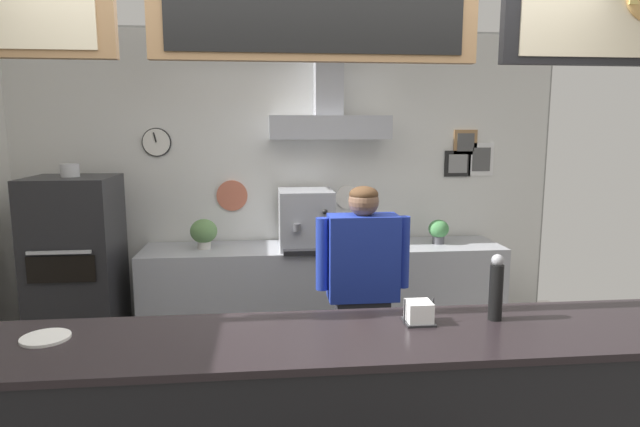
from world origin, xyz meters
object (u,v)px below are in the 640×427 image
at_px(pizza_oven, 77,273).
at_px(potted_oregano, 439,230).
at_px(condiment_plate, 46,338).
at_px(pepper_grinder, 496,288).
at_px(napkin_holder, 419,313).
at_px(shop_worker, 362,299).
at_px(potted_rosemary, 204,232).
at_px(espresso_machine, 306,219).

xyz_separation_m(pizza_oven, potted_oregano, (3.02, 0.21, 0.25)).
bearing_deg(condiment_plate, potted_oregano, 45.01).
bearing_deg(pepper_grinder, pizza_oven, 138.95).
relative_size(napkin_holder, pepper_grinder, 0.45).
bearing_deg(pepper_grinder, shop_worker, 108.82).
bearing_deg(napkin_holder, potted_rosemary, 116.06).
bearing_deg(condiment_plate, potted_rosemary, 81.41).
xyz_separation_m(pizza_oven, shop_worker, (2.11, -1.05, 0.06)).
bearing_deg(pizza_oven, napkin_holder, -45.37).
distance_m(pizza_oven, potted_oregano, 3.03).
distance_m(pizza_oven, shop_worker, 2.35).
height_order(potted_oregano, pepper_grinder, pepper_grinder).
distance_m(espresso_machine, potted_rosemary, 0.87).
distance_m(espresso_machine, pepper_grinder, 2.44).
bearing_deg(potted_rosemary, pizza_oven, -167.55).
bearing_deg(napkin_holder, pizza_oven, 134.63).
bearing_deg(potted_oregano, napkin_holder, -110.13).
relative_size(pizza_oven, condiment_plate, 8.65).
xyz_separation_m(potted_oregano, condiment_plate, (-2.40, -2.41, 0.07)).
height_order(napkin_holder, pepper_grinder, pepper_grinder).
distance_m(espresso_machine, condiment_plate, 2.68).
relative_size(shop_worker, condiment_plate, 8.21).
xyz_separation_m(espresso_machine, potted_oregano, (1.18, 0.03, -0.12)).
bearing_deg(shop_worker, potted_rosemary, -48.14).
bearing_deg(shop_worker, condiment_plate, 37.56).
bearing_deg(espresso_machine, shop_worker, -77.76).
distance_m(shop_worker, potted_rosemary, 1.71).
height_order(shop_worker, espresso_machine, shop_worker).
distance_m(napkin_holder, pepper_grinder, 0.36).
xyz_separation_m(shop_worker, condiment_plate, (-1.49, -1.15, 0.26)).
relative_size(pizza_oven, napkin_holder, 12.36).
bearing_deg(condiment_plate, napkin_holder, 0.90).
xyz_separation_m(espresso_machine, pepper_grinder, (0.65, -2.35, 0.08)).
height_order(potted_oregano, napkin_holder, napkin_holder).
relative_size(espresso_machine, condiment_plate, 2.97).
height_order(pizza_oven, pepper_grinder, pizza_oven).
height_order(pizza_oven, potted_rosemary, pizza_oven).
relative_size(potted_rosemary, pepper_grinder, 0.86).
bearing_deg(napkin_holder, shop_worker, 91.88).
xyz_separation_m(napkin_holder, condiment_plate, (-1.53, -0.02, -0.04)).
height_order(shop_worker, potted_rosemary, shop_worker).
relative_size(pizza_oven, potted_oregano, 7.74).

